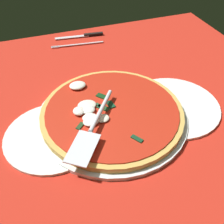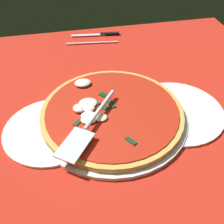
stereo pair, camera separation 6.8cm
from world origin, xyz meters
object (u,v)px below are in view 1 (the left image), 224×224
dinner_plate_right (173,106)px  place_setting_far (81,41)px  dinner_plate_left (52,136)px  pizza (111,112)px  pizza_server (93,127)px

dinner_plate_right → place_setting_far: 46.98cm
dinner_plate_right → dinner_plate_left: bearing=-179.8°
dinner_plate_left → pizza: bearing=5.7°
dinner_plate_left → place_setting_far: bearing=67.3°
dinner_plate_right → pizza: bearing=175.2°
pizza_server → place_setting_far: (9.85, 49.49, -4.49)cm
dinner_plate_right → pizza: size_ratio=0.69×
dinner_plate_left → dinner_plate_right: same height
dinner_plate_left → pizza: pizza is taller
pizza_server → dinner_plate_right: bearing=137.4°
pizza → place_setting_far: size_ratio=1.73×
dinner_plate_right → pizza: (-17.19, 1.46, 1.80)cm
dinner_plate_right → pizza: pizza is taller
pizza_server → place_setting_far: bearing=-154.9°
dinner_plate_left → pizza: size_ratio=0.63×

